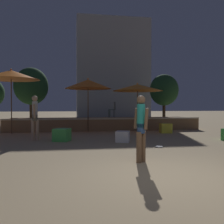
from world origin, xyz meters
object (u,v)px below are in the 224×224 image
(bistro_chair_0, at_px, (113,108))
(background_tree_2, at_px, (164,90))
(patio_umbrella_2, at_px, (11,75))
(cube_seat_3, at_px, (166,128))
(person_2, at_px, (141,127))
(background_tree_3, at_px, (31,86))
(patio_umbrella_1, at_px, (88,84))
(person_1, at_px, (35,116))
(patio_umbrella_0, at_px, (137,88))
(cube_seat_1, at_px, (123,137))
(frisbee_disc, at_px, (159,146))
(bistro_chair_1, at_px, (113,108))
(cube_seat_2, at_px, (62,135))

(bistro_chair_0, relative_size, background_tree_2, 0.21)
(patio_umbrella_2, xyz_separation_m, cube_seat_3, (7.75, -0.98, -2.70))
(person_2, xyz_separation_m, background_tree_3, (-4.86, 14.98, 2.09))
(cube_seat_3, xyz_separation_m, bistro_chair_0, (-2.19, 3.16, 1.02))
(patio_umbrella_1, relative_size, patio_umbrella_2, 0.89)
(person_1, bearing_deg, patio_umbrella_0, -149.30)
(cube_seat_1, bearing_deg, person_1, 163.58)
(frisbee_disc, relative_size, background_tree_2, 0.06)
(patio_umbrella_1, distance_m, bistro_chair_0, 2.80)
(background_tree_3, bearing_deg, bistro_chair_0, -43.94)
(patio_umbrella_0, distance_m, background_tree_2, 10.02)
(patio_umbrella_1, xyz_separation_m, background_tree_2, (7.66, 8.66, 0.30))
(person_1, bearing_deg, patio_umbrella_2, -62.02)
(bistro_chair_0, relative_size, bistro_chair_1, 1.00)
(cube_seat_3, distance_m, bistro_chair_1, 3.28)
(cube_seat_3, bearing_deg, patio_umbrella_2, 172.79)
(cube_seat_3, distance_m, person_2, 7.01)
(patio_umbrella_2, relative_size, person_1, 1.81)
(patio_umbrella_1, height_order, patio_umbrella_2, patio_umbrella_2)
(cube_seat_3, relative_size, person_1, 0.34)
(cube_seat_3, bearing_deg, bistro_chair_1, 140.30)
(bistro_chair_0, bearing_deg, bistro_chair_1, 12.63)
(frisbee_disc, bearing_deg, patio_umbrella_1, 110.11)
(patio_umbrella_0, xyz_separation_m, bistro_chair_0, (-1.04, 1.87, -1.14))
(background_tree_3, bearing_deg, bistro_chair_1, -50.43)
(patio_umbrella_1, distance_m, person_2, 7.83)
(bistro_chair_0, bearing_deg, background_tree_2, 161.74)
(patio_umbrella_1, xyz_separation_m, cube_seat_2, (-1.27, -3.52, -2.32))
(cube_seat_1, relative_size, cube_seat_3, 1.05)
(cube_seat_2, xyz_separation_m, bistro_chair_1, (2.76, 4.16, 1.02))
(patio_umbrella_1, height_order, bistro_chair_1, patio_umbrella_1)
(person_1, relative_size, background_tree_3, 0.40)
(patio_umbrella_2, bearing_deg, cube_seat_1, -37.61)
(patio_umbrella_0, height_order, person_2, patio_umbrella_0)
(patio_umbrella_2, distance_m, bistro_chair_0, 6.20)
(patio_umbrella_2, relative_size, bistro_chair_1, 3.62)
(bistro_chair_0, distance_m, background_tree_2, 9.22)
(cube_seat_3, bearing_deg, background_tree_3, 132.38)
(cube_seat_2, xyz_separation_m, bistro_chair_0, (2.97, 5.33, 1.02))
(patio_umbrella_2, xyz_separation_m, cube_seat_2, (2.59, -3.15, -2.69))
(cube_seat_2, bearing_deg, bistro_chair_1, 56.49)
(patio_umbrella_0, xyz_separation_m, cube_seat_2, (-4.01, -3.46, -2.16))
(patio_umbrella_0, height_order, cube_seat_3, patio_umbrella_0)
(patio_umbrella_0, distance_m, frisbee_disc, 5.99)
(cube_seat_3, height_order, bistro_chair_1, bistro_chair_1)
(patio_umbrella_2, relative_size, frisbee_disc, 12.37)
(patio_umbrella_1, height_order, bistro_chair_0, patio_umbrella_1)
(patio_umbrella_2, distance_m, person_1, 3.72)
(cube_seat_1, xyz_separation_m, bistro_chair_1, (0.44, 4.79, 1.06))
(person_1, distance_m, bistro_chair_1, 5.40)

